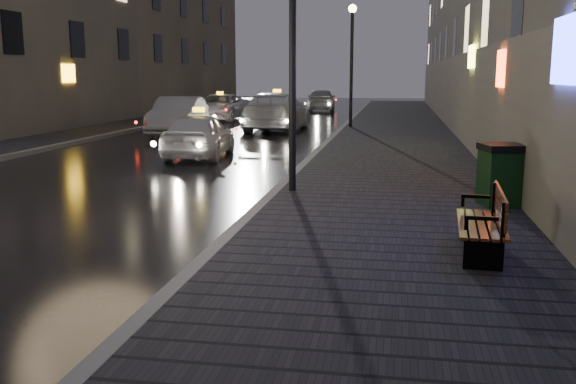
# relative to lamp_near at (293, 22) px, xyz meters

# --- Properties ---
(ground) EXTENTS (120.00, 120.00, 0.00)m
(ground) POSITION_rel_lamp_near_xyz_m (-1.85, -6.00, -3.49)
(ground) COLOR black
(ground) RESTS_ON ground
(sidewalk) EXTENTS (4.60, 58.00, 0.15)m
(sidewalk) POSITION_rel_lamp_near_xyz_m (2.05, 15.00, -3.41)
(sidewalk) COLOR black
(sidewalk) RESTS_ON ground
(curb) EXTENTS (0.20, 58.00, 0.15)m
(curb) POSITION_rel_lamp_near_xyz_m (-0.35, 15.00, -3.41)
(curb) COLOR slate
(curb) RESTS_ON ground
(sidewalk_far) EXTENTS (2.40, 58.00, 0.15)m
(sidewalk_far) POSITION_rel_lamp_near_xyz_m (-10.55, 15.00, -3.41)
(sidewalk_far) COLOR black
(sidewalk_far) RESTS_ON ground
(curb_far) EXTENTS (0.20, 58.00, 0.15)m
(curb_far) POSITION_rel_lamp_near_xyz_m (-9.25, 15.00, -3.41)
(curb_far) COLOR slate
(curb_far) RESTS_ON ground
(building_far_c) EXTENTS (6.00, 22.00, 11.00)m
(building_far_c) POSITION_rel_lamp_near_xyz_m (-15.35, 33.00, 2.01)
(building_far_c) COLOR #6B6051
(building_far_c) RESTS_ON ground
(lamp_near) EXTENTS (0.36, 0.36, 5.28)m
(lamp_near) POSITION_rel_lamp_near_xyz_m (0.00, 0.00, 0.00)
(lamp_near) COLOR black
(lamp_near) RESTS_ON sidewalk
(lamp_far) EXTENTS (0.36, 0.36, 5.28)m
(lamp_far) POSITION_rel_lamp_near_xyz_m (0.00, 16.00, 0.00)
(lamp_far) COLOR black
(lamp_far) RESTS_ON sidewalk
(bench) EXTENTS (0.69, 1.73, 0.87)m
(bench) POSITION_rel_lamp_near_xyz_m (3.26, -4.22, -2.90)
(bench) COLOR black
(bench) RESTS_ON sidewalk
(trash_bin) EXTENTS (0.88, 0.88, 1.11)m
(trash_bin) POSITION_rel_lamp_near_xyz_m (3.95, -0.83, -2.77)
(trash_bin) COLOR black
(trash_bin) RESTS_ON sidewalk
(taxi_near) EXTENTS (1.90, 4.11, 1.36)m
(taxi_near) POSITION_rel_lamp_near_xyz_m (-3.77, 5.76, -2.81)
(taxi_near) COLOR silver
(taxi_near) RESTS_ON ground
(car_left_mid) EXTENTS (2.16, 4.87, 1.56)m
(car_left_mid) POSITION_rel_lamp_near_xyz_m (-6.74, 12.39, -2.71)
(car_left_mid) COLOR gray
(car_left_mid) RESTS_ON ground
(taxi_mid) EXTENTS (2.43, 5.80, 1.67)m
(taxi_mid) POSITION_rel_lamp_near_xyz_m (-3.22, 15.45, -2.65)
(taxi_mid) COLOR white
(taxi_mid) RESTS_ON ground
(taxi_far) EXTENTS (2.53, 5.10, 1.39)m
(taxi_far) POSITION_rel_lamp_near_xyz_m (-7.46, 21.24, -2.79)
(taxi_far) COLOR silver
(taxi_far) RESTS_ON ground
(car_far) EXTENTS (2.22, 4.63, 1.53)m
(car_far) POSITION_rel_lamp_near_xyz_m (-2.95, 29.77, -2.73)
(car_far) COLOR #95969D
(car_far) RESTS_ON ground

